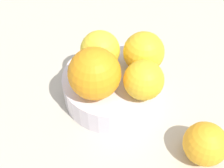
{
  "coord_description": "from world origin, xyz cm",
  "views": [
    {
      "loc": [
        4.62,
        32.91,
        40.09
      ],
      "look_at": [
        0.0,
        0.0,
        2.85
      ],
      "focal_mm": 47.27,
      "sensor_mm": 36.0,
      "label": 1
    }
  ],
  "objects_px": {
    "orange_in_bowl_1": "(144,52)",
    "orange_in_bowl_2": "(144,80)",
    "orange_in_bowl_0": "(95,74)",
    "orange_loose_0": "(205,144)",
    "orange_in_bowl_3": "(100,50)",
    "fruit_bowl": "(112,86)"
  },
  "relations": [
    {
      "from": "fruit_bowl",
      "to": "orange_in_bowl_1",
      "type": "bearing_deg",
      "value": -164.67
    },
    {
      "from": "orange_in_bowl_2",
      "to": "orange_loose_0",
      "type": "xyz_separation_m",
      "value": [
        -0.07,
        0.09,
        -0.05
      ]
    },
    {
      "from": "orange_in_bowl_3",
      "to": "orange_loose_0",
      "type": "xyz_separation_m",
      "value": [
        -0.13,
        0.16,
        -0.05
      ]
    },
    {
      "from": "orange_in_bowl_1",
      "to": "orange_loose_0",
      "type": "bearing_deg",
      "value": 112.41
    },
    {
      "from": "orange_in_bowl_3",
      "to": "orange_loose_0",
      "type": "bearing_deg",
      "value": 128.47
    },
    {
      "from": "orange_in_bowl_1",
      "to": "orange_in_bowl_3",
      "type": "xyz_separation_m",
      "value": [
        0.07,
        -0.02,
        -0.0
      ]
    },
    {
      "from": "orange_in_bowl_0",
      "to": "orange_in_bowl_2",
      "type": "distance_m",
      "value": 0.07
    },
    {
      "from": "fruit_bowl",
      "to": "orange_in_bowl_0",
      "type": "height_order",
      "value": "orange_in_bowl_0"
    },
    {
      "from": "orange_in_bowl_2",
      "to": "orange_in_bowl_3",
      "type": "xyz_separation_m",
      "value": [
        0.06,
        -0.07,
        0.0
      ]
    },
    {
      "from": "fruit_bowl",
      "to": "orange_loose_0",
      "type": "xyz_separation_m",
      "value": [
        -0.12,
        0.13,
        0.01
      ]
    },
    {
      "from": "orange_in_bowl_1",
      "to": "orange_loose_0",
      "type": "xyz_separation_m",
      "value": [
        -0.06,
        0.15,
        -0.05
      ]
    },
    {
      "from": "orange_in_bowl_1",
      "to": "orange_in_bowl_2",
      "type": "distance_m",
      "value": 0.06
    },
    {
      "from": "orange_in_bowl_2",
      "to": "orange_loose_0",
      "type": "height_order",
      "value": "orange_in_bowl_2"
    },
    {
      "from": "orange_in_bowl_1",
      "to": "orange_loose_0",
      "type": "relative_size",
      "value": 1.05
    },
    {
      "from": "fruit_bowl",
      "to": "orange_in_bowl_1",
      "type": "relative_size",
      "value": 2.47
    },
    {
      "from": "orange_in_bowl_1",
      "to": "orange_in_bowl_2",
      "type": "relative_size",
      "value": 1.09
    },
    {
      "from": "fruit_bowl",
      "to": "orange_loose_0",
      "type": "distance_m",
      "value": 0.18
    },
    {
      "from": "orange_in_bowl_2",
      "to": "orange_loose_0",
      "type": "relative_size",
      "value": 0.96
    },
    {
      "from": "orange_in_bowl_3",
      "to": "orange_in_bowl_0",
      "type": "bearing_deg",
      "value": 75.81
    },
    {
      "from": "orange_in_bowl_1",
      "to": "orange_in_bowl_2",
      "type": "height_order",
      "value": "orange_in_bowl_1"
    },
    {
      "from": "orange_in_bowl_2",
      "to": "orange_in_bowl_3",
      "type": "bearing_deg",
      "value": -51.94
    },
    {
      "from": "orange_in_bowl_0",
      "to": "orange_loose_0",
      "type": "relative_size",
      "value": 1.25
    }
  ]
}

